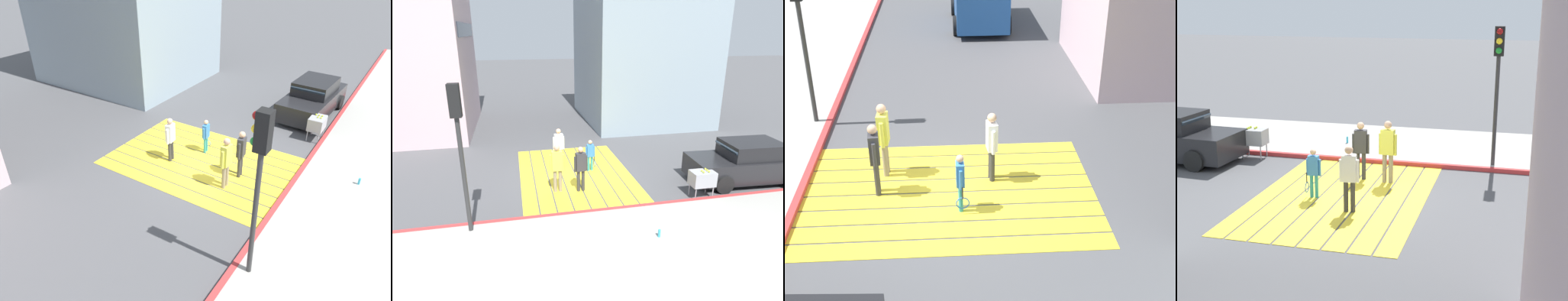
% 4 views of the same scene
% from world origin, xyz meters
% --- Properties ---
extents(ground_plane, '(120.00, 120.00, 0.00)m').
position_xyz_m(ground_plane, '(0.00, 0.00, 0.00)').
color(ground_plane, '#4C4C4F').
extents(crosswalk_stripes, '(6.40, 4.35, 0.01)m').
position_xyz_m(crosswalk_stripes, '(0.00, -0.00, 0.01)').
color(crosswalk_stripes, yellow).
rests_on(crosswalk_stripes, ground).
extents(sidewalk_west, '(4.80, 40.00, 0.12)m').
position_xyz_m(sidewalk_west, '(-5.60, 0.00, 0.06)').
color(sidewalk_west, '#9E9B93').
rests_on(sidewalk_west, ground).
extents(curb_painted, '(0.16, 40.00, 0.13)m').
position_xyz_m(curb_painted, '(-3.25, 0.00, 0.07)').
color(curb_painted, '#BC3333').
rests_on(curb_painted, ground).
extents(car_parked_near_curb, '(2.17, 4.39, 1.57)m').
position_xyz_m(car_parked_near_curb, '(-2.00, -6.25, 0.73)').
color(car_parked_near_curb, black).
rests_on(car_parked_near_curb, ground).
extents(traffic_light_corner, '(0.39, 0.28, 4.24)m').
position_xyz_m(traffic_light_corner, '(-3.58, 3.66, 3.04)').
color(traffic_light_corner, '#2D2D2D').
rests_on(traffic_light_corner, ground).
extents(tennis_ball_cart, '(0.56, 0.80, 1.02)m').
position_xyz_m(tennis_ball_cart, '(-2.90, -3.90, 0.70)').
color(tennis_ball_cart, '#99999E').
rests_on(tennis_ball_cart, ground).
extents(water_bottle, '(0.07, 0.07, 0.22)m').
position_xyz_m(water_bottle, '(-5.06, -1.41, 0.23)').
color(water_bottle, '#33A5BF').
rests_on(water_bottle, sidewalk_west).
extents(pedestrian_adult_lead, '(0.25, 0.48, 1.66)m').
position_xyz_m(pedestrian_adult_lead, '(0.97, 0.51, 0.96)').
color(pedestrian_adult_lead, '#333338').
rests_on(pedestrian_adult_lead, ground).
extents(pedestrian_adult_trailing, '(0.25, 0.49, 1.67)m').
position_xyz_m(pedestrian_adult_trailing, '(-1.56, 0.07, 0.97)').
color(pedestrian_adult_trailing, '#333338').
rests_on(pedestrian_adult_trailing, ground).
extents(pedestrian_adult_side, '(0.24, 0.52, 1.77)m').
position_xyz_m(pedestrian_adult_side, '(-1.44, 0.89, 1.03)').
color(pedestrian_adult_side, gray).
rests_on(pedestrian_adult_side, ground).
extents(pedestrian_child_with_racket, '(0.28, 0.40, 1.31)m').
position_xyz_m(pedestrian_child_with_racket, '(0.24, -0.68, 0.74)').
color(pedestrian_child_with_racket, teal).
rests_on(pedestrian_child_with_racket, ground).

